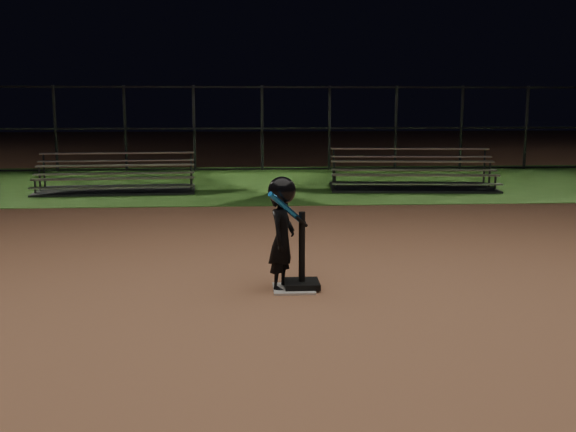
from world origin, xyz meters
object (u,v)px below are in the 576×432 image
(child_batter, at_px, (282,230))
(bleacher_left, at_px, (117,184))
(batting_tee, at_px, (302,273))
(home_plate, at_px, (294,289))
(bleacher_right, at_px, (412,181))

(child_batter, relative_size, bleacher_left, 0.34)
(batting_tee, relative_size, child_batter, 0.67)
(home_plate, height_order, child_batter, child_batter)
(batting_tee, relative_size, bleacher_right, 0.21)
(bleacher_left, bearing_deg, batting_tee, -71.01)
(bleacher_right, bearing_deg, child_batter, -107.14)
(batting_tee, height_order, bleacher_left, bleacher_left)
(bleacher_right, bearing_deg, batting_tee, -105.91)
(batting_tee, bearing_deg, bleacher_right, 68.60)
(batting_tee, bearing_deg, home_plate, -154.30)
(home_plate, height_order, bleacher_left, bleacher_left)
(home_plate, relative_size, bleacher_left, 0.12)
(home_plate, xyz_separation_m, bleacher_left, (-3.45, 8.42, 0.17))
(bleacher_right, bearing_deg, bleacher_left, -174.01)
(home_plate, xyz_separation_m, child_batter, (-0.13, 0.03, 0.65))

